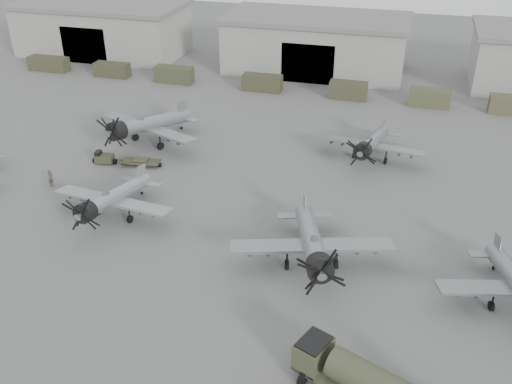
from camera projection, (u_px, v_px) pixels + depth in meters
ground at (160, 320)px, 41.55m from camera, size 220.00×220.00×0.00m
hangar_left at (103, 28)px, 100.19m from camera, size 29.00×14.80×8.70m
hangar_center at (316, 43)px, 91.32m from camera, size 29.00×14.80×8.70m
support_truck_0 at (49, 64)px, 92.63m from camera, size 6.60×2.20×2.25m
support_truck_1 at (112, 70)px, 90.00m from camera, size 5.56×2.20×2.15m
support_truck_2 at (174, 75)px, 87.46m from camera, size 5.90×2.20×2.43m
support_truck_3 at (262, 83)px, 84.20m from camera, size 5.84×2.20×2.35m
support_truck_4 at (348, 90)px, 81.22m from camera, size 5.32×2.20×2.44m
support_truck_5 at (429, 98)px, 78.60m from camera, size 5.53×2.20×2.42m
support_truck_6 at (511, 105)px, 76.13m from camera, size 5.66×2.20×2.41m
aircraft_mid_1 at (110, 199)px, 52.52m from camera, size 12.00×10.80×4.77m
aircraft_mid_2 at (313, 244)px, 45.71m from camera, size 13.39×12.05×5.36m
aircraft_far_0 at (145, 125)px, 66.70m from camera, size 13.94×12.59×5.64m
aircraft_far_1 at (371, 143)px, 63.20m from camera, size 12.03×10.83×4.78m
fuel_tanker at (351, 374)px, 34.97m from camera, size 7.96×5.22×2.92m
tug_trailer at (118, 160)px, 63.33m from camera, size 7.42×2.33×1.47m
ground_crew at (51, 178)px, 58.78m from camera, size 0.50×0.71×1.82m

